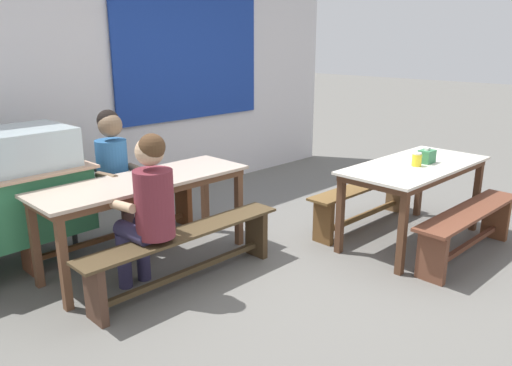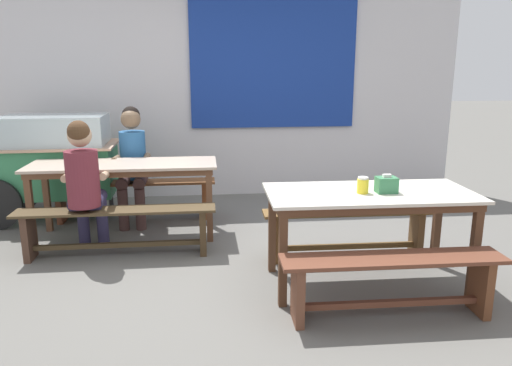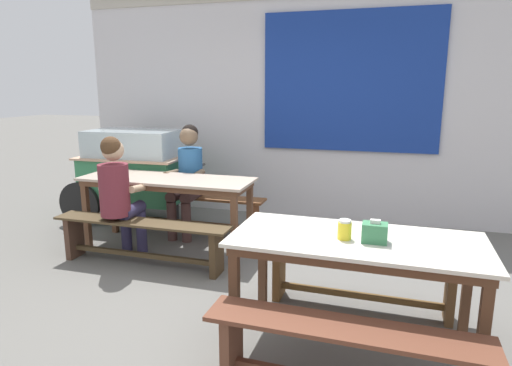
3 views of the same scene
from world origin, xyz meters
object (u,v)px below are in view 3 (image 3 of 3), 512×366
Objects in this scene: person_center_facing at (188,173)px; condiment_jar at (345,230)px; bench_near_front at (343,351)px; food_cart at (134,168)px; bench_far_back at (190,207)px; bench_near_back at (360,273)px; bench_far_front at (141,236)px; dining_table_near at (356,249)px; dining_table_far at (167,185)px; tissue_box at (375,232)px; person_left_back_turned at (118,191)px.

person_center_facing reaches higher than condiment_jar.
food_cart reaches higher than bench_near_front.
bench_far_back is 2.88m from condiment_jar.
bench_near_back is at bearing -31.94° from person_center_facing.
bench_far_back is 1.02× the size of bench_far_front.
person_center_facing is (-2.08, 1.85, 0.04)m from dining_table_near.
person_center_facing is (0.02, 0.48, 0.05)m from dining_table_far.
food_cart is (-2.98, 2.71, 0.40)m from bench_near_front.
condiment_jar is at bearing -150.46° from dining_table_near.
bench_near_back is at bearing -7.24° from bench_far_front.
bench_near_front is at bearing -42.76° from dining_table_far.
person_center_facing reaches higher than bench_far_front.
bench_far_front is 1.06× the size of food_cart.
bench_far_front is 11.68× the size of tissue_box.
dining_table_far is 1.01× the size of bench_far_back.
person_center_facing is at bearing 72.72° from person_left_back_turned.
dining_table_far is 1.20× the size of bench_near_back.
person_left_back_turned is at bearing 157.83° from condiment_jar.
bench_far_front is 1.12m from person_center_facing.
tissue_box is (2.21, -1.98, 0.53)m from bench_far_back.
food_cart is at bearing 161.93° from person_center_facing.
bench_far_back is 3.25m from bench_near_front.
dining_table_near is at bearing -91.00° from bench_near_back.
person_left_back_turned is (-0.28, -1.04, 0.42)m from bench_far_back.
bench_near_back is 0.81m from condiment_jar.
bench_far_front is at bearing 158.55° from tissue_box.
bench_near_back is 1.20× the size of person_center_facing.
dining_table_near is 2.88m from bench_far_back.
dining_table_far reaches higher than bench_near_back.
bench_near_back is at bearing 89.00° from dining_table_near.
bench_near_front is (2.09, -1.38, 0.00)m from bench_far_front.
person_left_back_turned is 2.66m from tissue_box.
food_cart is (-0.89, 0.22, 0.39)m from bench_far_back.
condiment_jar is at bearing -35.05° from dining_table_far.
food_cart is at bearing 115.96° from person_left_back_turned.
person_left_back_turned is at bearing -104.83° from bench_far_back.
tissue_box reaches higher than dining_table_far.
bench_near_back and bench_near_front have the same top height.
dining_table_far is at bearing -41.12° from food_cart.
dining_table_near reaches higher than bench_near_back.
dining_table_far is 0.68m from bench_far_front.
food_cart reaches higher than bench_far_front.
person_center_facing is at bearing 148.06° from bench_near_back.
dining_table_far is 1.15× the size of dining_table_near.
dining_table_far is at bearing 89.90° from bench_far_front.
dining_table_near is 0.19m from tissue_box.
tissue_box is (0.10, -0.60, 0.54)m from bench_near_back.
person_center_facing is at bearing -18.07° from food_cart.
person_center_facing is 2.90m from tissue_box.
bench_near_back is at bearing 81.94° from condiment_jar.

